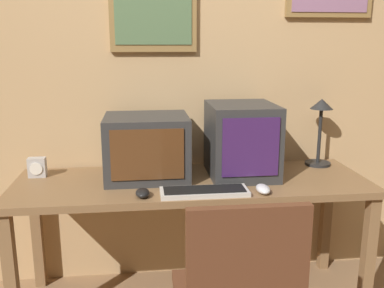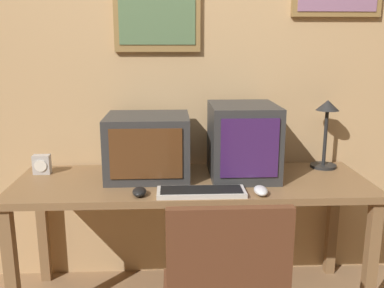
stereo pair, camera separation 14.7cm
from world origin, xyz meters
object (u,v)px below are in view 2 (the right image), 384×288
at_px(keyboard_main, 201,192).
at_px(desk_lamp, 326,123).
at_px(monitor_left, 148,146).
at_px(monitor_right, 243,141).
at_px(mouse_near_keyboard, 261,191).
at_px(desk_clock, 42,164).
at_px(mouse_far_corner, 139,192).

xyz_separation_m(keyboard_main, desk_lamp, (0.74, 0.42, 0.25)).
xyz_separation_m(monitor_left, monitor_right, (0.51, -0.01, 0.03)).
height_order(mouse_near_keyboard, desk_clock, desk_clock).
relative_size(mouse_near_keyboard, desk_lamp, 0.30).
xyz_separation_m(mouse_far_corner, desk_clock, (-0.56, 0.38, 0.03)).
bearing_deg(monitor_left, monitor_right, -1.58).
distance_m(keyboard_main, desk_lamp, 0.89).
bearing_deg(desk_lamp, keyboard_main, -150.41).
height_order(desk_clock, desk_lamp, desk_lamp).
height_order(monitor_left, monitor_right, monitor_right).
height_order(monitor_right, keyboard_main, monitor_right).
bearing_deg(desk_lamp, monitor_left, -173.19).
distance_m(monitor_left, mouse_far_corner, 0.34).
relative_size(monitor_right, desk_clock, 3.88).
distance_m(monitor_right, keyboard_main, 0.42).
bearing_deg(mouse_far_corner, keyboard_main, 0.80).
relative_size(monitor_right, keyboard_main, 0.98).
bearing_deg(mouse_far_corner, monitor_left, 84.73).
xyz_separation_m(monitor_right, mouse_far_corner, (-0.53, -0.29, -0.18)).
height_order(keyboard_main, mouse_near_keyboard, mouse_near_keyboard).
bearing_deg(monitor_right, mouse_near_keyboard, -82.24).
bearing_deg(desk_clock, monitor_left, -7.01).
height_order(mouse_far_corner, desk_clock, desk_clock).
distance_m(monitor_right, mouse_near_keyboard, 0.35).
distance_m(keyboard_main, mouse_near_keyboard, 0.28).
bearing_deg(desk_clock, mouse_near_keyboard, -18.83).
bearing_deg(mouse_far_corner, monitor_right, 28.47).
distance_m(desk_clock, desk_lamp, 1.61).
relative_size(mouse_far_corner, desk_clock, 0.95).
bearing_deg(mouse_near_keyboard, monitor_right, 97.76).
xyz_separation_m(monitor_left, desk_lamp, (1.00, 0.12, 0.09)).
bearing_deg(monitor_left, mouse_far_corner, -95.27).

